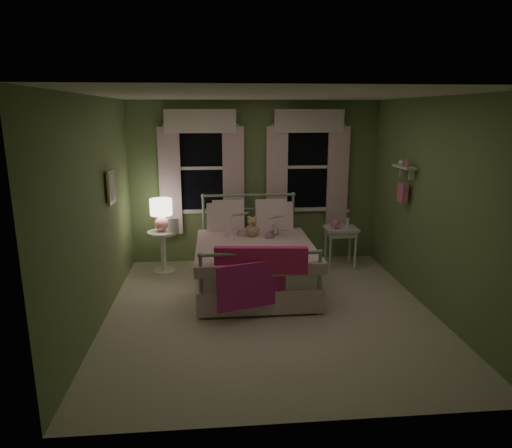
{
  "coord_description": "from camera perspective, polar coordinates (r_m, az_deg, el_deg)",
  "views": [
    {
      "loc": [
        -0.65,
        -5.22,
        2.42
      ],
      "look_at": [
        -0.13,
        0.52,
        1.0
      ],
      "focal_mm": 32.0,
      "sensor_mm": 36.0,
      "label": 1
    }
  ],
  "objects": [
    {
      "name": "nightstand_right",
      "position": [
        7.31,
        10.56,
        -1.2
      ],
      "size": [
        0.5,
        0.4,
        0.64
      ],
      "color": "white",
      "rests_on": "ground"
    },
    {
      "name": "book_nightstand",
      "position": [
        6.99,
        -10.9,
        -0.99
      ],
      "size": [
        0.2,
        0.25,
        0.02
      ],
      "primitive_type": "imported",
      "rotation": [
        0.0,
        0.0,
        -0.19
      ],
      "color": "beige",
      "rests_on": "nightstand_left"
    },
    {
      "name": "child_right",
      "position": [
        6.72,
        1.78,
        0.83
      ],
      "size": [
        0.37,
        0.32,
        0.67
      ],
      "primitive_type": "imported",
      "rotation": [
        0.0,
        0.0,
        2.92
      ],
      "color": "#F7D1DD",
      "rests_on": "bed"
    },
    {
      "name": "teddy_bear",
      "position": [
        6.57,
        -0.49,
        -0.49
      ],
      "size": [
        0.23,
        0.19,
        0.31
      ],
      "color": "tan",
      "rests_on": "bed"
    },
    {
      "name": "window_right",
      "position": [
        7.44,
        6.48,
        7.62
      ],
      "size": [
        1.34,
        0.13,
        1.96
      ],
      "color": "black",
      "rests_on": "room_shell"
    },
    {
      "name": "window_left",
      "position": [
        7.29,
        -6.83,
        7.48
      ],
      "size": [
        1.34,
        0.13,
        1.96
      ],
      "color": "black",
      "rests_on": "room_shell"
    },
    {
      "name": "room_shell",
      "position": [
        5.37,
        1.84,
        1.83
      ],
      "size": [
        4.2,
        4.2,
        4.2
      ],
      "color": "beige",
      "rests_on": "ground"
    },
    {
      "name": "book_right",
      "position": [
        6.48,
        2.05,
        0.46
      ],
      "size": [
        0.22,
        0.17,
        0.26
      ],
      "primitive_type": "imported",
      "rotation": [
        1.22,
        0.0,
        0.32
      ],
      "color": "beige",
      "rests_on": "child_right"
    },
    {
      "name": "wall_shelf",
      "position": [
        6.5,
        17.96,
        5.27
      ],
      "size": [
        0.15,
        0.5,
        0.6
      ],
      "color": "white",
      "rests_on": "room_shell"
    },
    {
      "name": "table_lamp",
      "position": [
        7.01,
        -11.77,
        1.5
      ],
      "size": [
        0.33,
        0.33,
        0.49
      ],
      "color": "pink",
      "rests_on": "nightstand_left"
    },
    {
      "name": "bed",
      "position": [
        6.43,
        -0.28,
        -4.59
      ],
      "size": [
        1.58,
        2.04,
        1.18
      ],
      "color": "white",
      "rests_on": "ground"
    },
    {
      "name": "pink_throw",
      "position": [
        5.39,
        0.66,
        -5.75
      ],
      "size": [
        1.1,
        0.36,
        0.71
      ],
      "color": "#E22C76",
      "rests_on": "bed"
    },
    {
      "name": "bud_vase",
      "position": [
        7.33,
        11.44,
        0.74
      ],
      "size": [
        0.06,
        0.06,
        0.28
      ],
      "color": "white",
      "rests_on": "nightstand_right"
    },
    {
      "name": "pink_toy",
      "position": [
        7.24,
        9.86,
        -0.02
      ],
      "size": [
        0.14,
        0.18,
        0.14
      ],
      "color": "pink",
      "rests_on": "nightstand_right"
    },
    {
      "name": "nightstand_left",
      "position": [
        7.14,
        -11.56,
        -2.7
      ],
      "size": [
        0.46,
        0.46,
        0.65
      ],
      "color": "white",
      "rests_on": "ground"
    },
    {
      "name": "framed_picture",
      "position": [
        6.03,
        -17.65,
        4.43
      ],
      "size": [
        0.03,
        0.32,
        0.42
      ],
      "color": "beige",
      "rests_on": "room_shell"
    },
    {
      "name": "child_left",
      "position": [
        6.66,
        -3.0,
        1.25
      ],
      "size": [
        0.29,
        0.2,
        0.79
      ],
      "primitive_type": "imported",
      "rotation": [
        0.0,
        0.0,
        3.12
      ],
      "color": "#F7D1DD",
      "rests_on": "bed"
    },
    {
      "name": "book_left",
      "position": [
        6.42,
        -2.91,
        0.73
      ],
      "size": [
        0.22,
        0.17,
        0.26
      ],
      "primitive_type": "imported",
      "rotation": [
        1.22,
        0.0,
        0.3
      ],
      "color": "beige",
      "rests_on": "child_left"
    }
  ]
}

